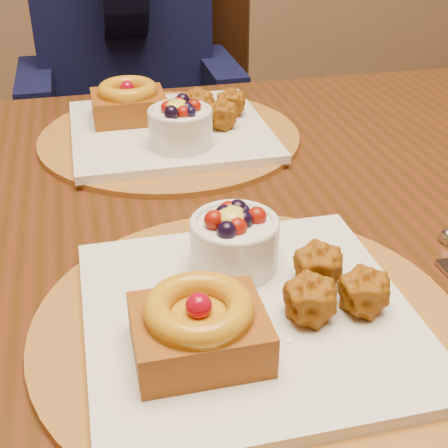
# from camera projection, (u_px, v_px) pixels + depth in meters

# --- Properties ---
(dining_table) EXTENTS (1.60, 0.90, 0.76)m
(dining_table) POSITION_uv_depth(u_px,v_px,m) (201.00, 264.00, 0.77)
(dining_table) COLOR #361E09
(dining_table) RESTS_ON ground
(place_setting_near) EXTENTS (0.38, 0.38, 0.08)m
(place_setting_near) POSITION_uv_depth(u_px,v_px,m) (245.00, 305.00, 0.54)
(place_setting_near) COLOR brown
(place_setting_near) RESTS_ON dining_table
(place_setting_far) EXTENTS (0.38, 0.38, 0.08)m
(place_setting_far) POSITION_uv_depth(u_px,v_px,m) (168.00, 125.00, 0.90)
(place_setting_far) COLOR brown
(place_setting_far) RESTS_ON dining_table
(chair_far) EXTENTS (0.57, 0.57, 0.90)m
(chair_far) POSITION_uv_depth(u_px,v_px,m) (153.00, 146.00, 1.54)
(chair_far) COLOR black
(chair_far) RESTS_ON ground
(diner) EXTENTS (0.46, 0.46, 0.76)m
(diner) POSITION_uv_depth(u_px,v_px,m) (121.00, 17.00, 1.38)
(diner) COLOR black
(diner) RESTS_ON ground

